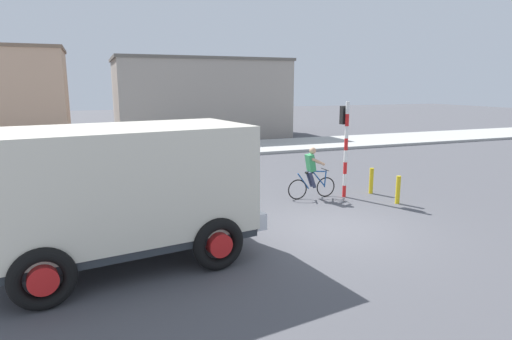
% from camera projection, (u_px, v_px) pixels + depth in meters
% --- Properties ---
extents(ground_plane, '(120.00, 120.00, 0.00)m').
position_uv_depth(ground_plane, '(332.00, 228.00, 11.31)').
color(ground_plane, '#4C4C51').
extents(sidewalk_far, '(80.00, 5.00, 0.16)m').
position_uv_depth(sidewalk_far, '(201.00, 150.00, 24.51)').
color(sidewalk_far, '#ADADA8').
rests_on(sidewalk_far, ground).
extents(truck_foreground, '(5.72, 3.41, 2.90)m').
position_uv_depth(truck_foreground, '(122.00, 187.00, 8.79)').
color(truck_foreground, silver).
rests_on(truck_foreground, ground).
extents(cyclist, '(1.73, 0.50, 1.72)m').
position_uv_depth(cyclist, '(312.00, 173.00, 14.18)').
color(cyclist, black).
rests_on(cyclist, ground).
extents(traffic_light_pole, '(0.24, 0.43, 3.20)m').
position_uv_depth(traffic_light_pole, '(345.00, 136.00, 14.17)').
color(traffic_light_pole, red).
rests_on(traffic_light_pole, ground).
extents(car_red_near, '(4.05, 1.97, 1.60)m').
position_uv_depth(car_red_near, '(11.00, 171.00, 14.70)').
color(car_red_near, white).
rests_on(car_red_near, ground).
extents(bollard_near, '(0.14, 0.14, 0.90)m').
position_uv_depth(bollard_near, '(398.00, 190.00, 13.61)').
color(bollard_near, gold).
rests_on(bollard_near, ground).
extents(bollard_far, '(0.14, 0.14, 0.90)m').
position_uv_depth(bollard_far, '(371.00, 181.00, 14.89)').
color(bollard_far, gold).
rests_on(bollard_far, ground).
extents(building_mid_block, '(12.08, 7.08, 5.58)m').
position_uv_depth(building_mid_block, '(200.00, 98.00, 31.30)').
color(building_mid_block, '#9E9389').
rests_on(building_mid_block, ground).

